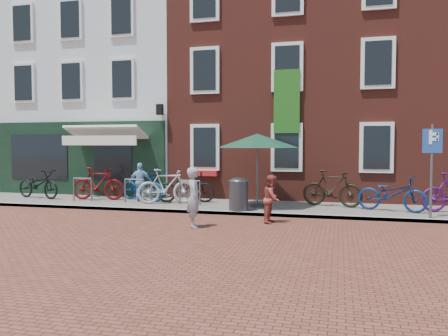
% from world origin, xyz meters
% --- Properties ---
extents(ground, '(80.00, 80.00, 0.00)m').
position_xyz_m(ground, '(0.00, 0.00, 0.00)').
color(ground, brown).
extents(sidewalk, '(24.00, 3.00, 0.10)m').
position_xyz_m(sidewalk, '(1.00, 1.50, 0.05)').
color(sidewalk, slate).
rests_on(sidewalk, ground).
extents(building_stucco, '(8.00, 8.00, 9.00)m').
position_xyz_m(building_stucco, '(-5.00, 7.00, 4.50)').
color(building_stucco, silver).
rests_on(building_stucco, ground).
extents(building_brick_mid, '(6.00, 8.00, 10.00)m').
position_xyz_m(building_brick_mid, '(2.00, 7.00, 5.00)').
color(building_brick_mid, maroon).
rests_on(building_brick_mid, ground).
extents(building_brick_right, '(6.00, 8.00, 10.00)m').
position_xyz_m(building_brick_right, '(8.00, 7.00, 5.00)').
color(building_brick_right, maroon).
rests_on(building_brick_right, ground).
extents(litter_bin, '(0.58, 0.58, 1.07)m').
position_xyz_m(litter_bin, '(2.36, 0.30, 0.65)').
color(litter_bin, '#3B3A3E').
rests_on(litter_bin, sidewalk).
extents(parking_sign, '(0.50, 0.08, 2.55)m').
position_xyz_m(parking_sign, '(7.73, 0.24, 1.80)').
color(parking_sign, '#4C4C4F').
rests_on(parking_sign, sidewalk).
extents(parasol, '(2.65, 2.65, 2.45)m').
position_xyz_m(parasol, '(2.75, 1.30, 2.31)').
color(parasol, '#4C4C4F').
rests_on(parasol, sidewalk).
extents(woman, '(0.53, 0.65, 1.52)m').
position_xyz_m(woman, '(1.75, -2.15, 0.76)').
color(woman, gray).
rests_on(woman, ground).
extents(boy, '(0.55, 0.67, 1.29)m').
position_xyz_m(boy, '(3.57, -0.97, 0.64)').
color(boy, '#983A34').
rests_on(boy, ground).
extents(cafe_person, '(0.86, 0.53, 1.36)m').
position_xyz_m(cafe_person, '(-1.46, 1.59, 0.78)').
color(cafe_person, '#84B2DB').
rests_on(cafe_person, sidewalk).
extents(bicycle_0, '(2.12, 1.14, 1.06)m').
position_xyz_m(bicycle_0, '(-5.54, 1.51, 0.63)').
color(bicycle_0, black).
rests_on(bicycle_0, sidewalk).
extents(bicycle_1, '(2.00, 0.74, 1.18)m').
position_xyz_m(bicycle_1, '(-3.14, 1.62, 0.69)').
color(bicycle_1, '#510609').
rests_on(bicycle_1, sidewalk).
extents(bicycle_2, '(2.13, 1.41, 1.06)m').
position_xyz_m(bicycle_2, '(-1.49, 1.84, 0.63)').
color(bicycle_2, navy).
rests_on(bicycle_2, sidewalk).
extents(bicycle_3, '(2.02, 1.26, 1.18)m').
position_xyz_m(bicycle_3, '(-0.36, 1.28, 0.69)').
color(bicycle_3, '#A8A8AA').
rests_on(bicycle_3, sidewalk).
extents(bicycle_4, '(2.12, 1.13, 1.06)m').
position_xyz_m(bicycle_4, '(0.16, 1.76, 0.63)').
color(bicycle_4, black).
rests_on(bicycle_4, sidewalk).
extents(bicycle_5, '(2.03, 1.08, 1.18)m').
position_xyz_m(bicycle_5, '(5.08, 1.94, 0.69)').
color(bicycle_5, black).
rests_on(bicycle_5, sidewalk).
extents(bicycle_6, '(2.14, 1.29, 1.06)m').
position_xyz_m(bicycle_6, '(6.84, 1.30, 0.63)').
color(bicycle_6, '#092253').
rests_on(bicycle_6, sidewalk).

